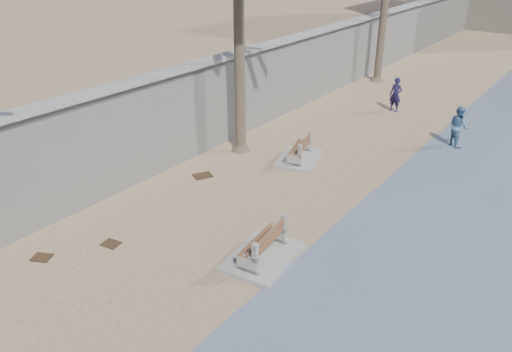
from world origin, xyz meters
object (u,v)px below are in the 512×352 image
Objects in this scene: person_b at (459,124)px; bench_near at (263,246)px; person_a at (396,92)px; bench_far at (299,151)px.

bench_near is at bearing 120.42° from person_b.
bench_near is at bearing -76.56° from person_a.
bench_far is 6.88m from person_b.
person_b reaches higher than bench_near.
bench_near reaches higher than bench_far.
bench_far is 1.31× the size of person_b.
person_a is 1.02× the size of person_b.
person_a is at bearing 98.41° from bench_near.
bench_far is 1.28× the size of person_a.
bench_near is 0.97× the size of bench_far.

